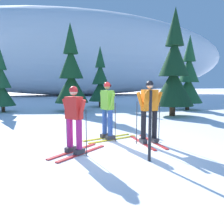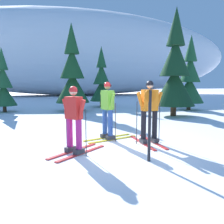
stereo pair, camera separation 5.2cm
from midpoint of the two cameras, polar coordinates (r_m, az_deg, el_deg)
The scene contains 11 objects.
ground_plane at distance 6.07m, azimuth 0.12°, elevation -9.49°, with size 120.00×120.00×0.00m, color white.
skier_orange_jacket at distance 6.58m, azimuth 9.19°, elevation 0.40°, with size 0.82×1.72×1.83m.
skier_lime_jacket at distance 6.98m, azimuth -1.35°, elevation 0.59°, with size 1.78×0.96×1.80m.
skier_red_jacket at distance 5.62m, azimuth -9.78°, elevation -1.79°, with size 1.56×1.37×1.69m.
pine_tree_center_left at distance 15.26m, azimuth -26.24°, elevation 6.09°, with size 1.51×1.51×3.91m.
pine_tree_center at distance 14.47m, azimuth -10.41°, elevation 9.26°, with size 2.11×2.11×5.46m.
pine_tree_center_right at distance 16.85m, azimuth -3.07°, elevation 7.65°, with size 1.72×1.72×4.46m.
pine_tree_right at distance 12.55m, azimuth 15.24°, elevation 9.88°, with size 2.19×2.19×5.68m.
pine_tree_far_right at distance 15.68m, azimuth 18.72°, elevation 7.90°, with size 1.87×1.87×4.84m.
snow_ridge_background at distance 34.54m, azimuth -8.48°, elevation 14.33°, with size 47.65×15.69×12.09m, color white.
trail_marker_post at distance 5.07m, azimuth 9.33°, elevation -2.31°, with size 0.28×0.07×1.62m.
Camera 1 is at (-1.57, -5.60, 1.75)m, focal length 36.07 mm.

